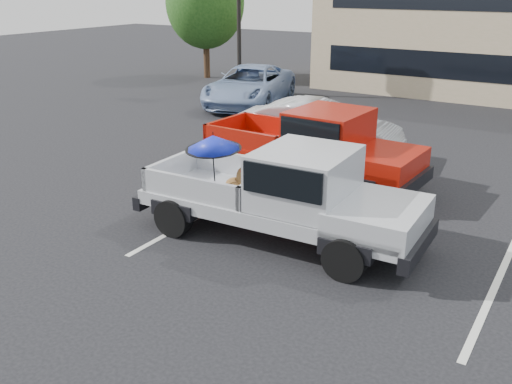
# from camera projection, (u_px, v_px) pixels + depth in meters

# --- Properties ---
(ground) EXTENTS (90.00, 90.00, 0.00)m
(ground) POSITION_uv_depth(u_px,v_px,m) (282.00, 288.00, 9.43)
(ground) COLOR black
(ground) RESTS_ON ground
(stripe_left) EXTENTS (0.12, 5.00, 0.01)m
(stripe_left) POSITION_uv_depth(u_px,v_px,m) (207.00, 212.00, 12.51)
(stripe_left) COLOR silver
(stripe_left) RESTS_ON ground
(stripe_right) EXTENTS (0.12, 5.00, 0.01)m
(stripe_right) POSITION_uv_depth(u_px,v_px,m) (496.00, 284.00, 9.55)
(stripe_right) COLOR silver
(stripe_right) RESTS_ON ground
(tree_left) EXTENTS (3.96, 3.96, 6.02)m
(tree_left) POSITION_uv_depth(u_px,v_px,m) (205.00, 3.00, 28.59)
(tree_left) COLOR #332114
(tree_left) RESTS_ON ground
(silver_pickup) EXTENTS (5.75, 2.27, 2.06)m
(silver_pickup) POSITION_uv_depth(u_px,v_px,m) (293.00, 191.00, 10.75)
(silver_pickup) COLOR black
(silver_pickup) RESTS_ON ground
(red_pickup) EXTENTS (5.83, 2.38, 1.89)m
(red_pickup) POSITION_uv_depth(u_px,v_px,m) (322.00, 144.00, 13.91)
(red_pickup) COLOR black
(red_pickup) RESTS_ON ground
(silver_sedan) EXTENTS (4.95, 2.29, 1.57)m
(silver_sedan) POSITION_uv_depth(u_px,v_px,m) (318.00, 129.00, 16.27)
(silver_sedan) COLOR #A9ACB1
(silver_sedan) RESTS_ON ground
(blue_suv) EXTENTS (3.82, 6.05, 1.56)m
(blue_suv) POSITION_uv_depth(u_px,v_px,m) (250.00, 86.00, 23.07)
(blue_suv) COLOR #7D95BB
(blue_suv) RESTS_ON ground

